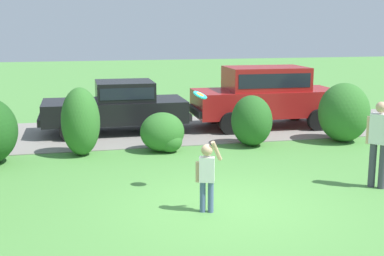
% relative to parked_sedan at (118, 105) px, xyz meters
% --- Properties ---
extents(ground_plane, '(80.00, 80.00, 0.00)m').
position_rel_parked_sedan_xyz_m(ground_plane, '(1.28, -7.01, -0.85)').
color(ground_plane, '#518E42').
extents(driveway_strip, '(28.00, 4.40, 0.02)m').
position_rel_parked_sedan_xyz_m(driveway_strip, '(1.28, -0.04, -0.84)').
color(driveway_strip, gray).
rests_on(driveway_strip, ground).
extents(shrub_centre_left, '(0.96, 1.09, 1.71)m').
position_rel_parked_sedan_xyz_m(shrub_centre_left, '(-1.15, -2.56, 0.01)').
color(shrub_centre_left, '#33702B').
rests_on(shrub_centre_left, ground).
extents(shrub_centre, '(1.14, 1.00, 1.01)m').
position_rel_parked_sedan_xyz_m(shrub_centre, '(0.92, -2.66, -0.38)').
color(shrub_centre, '#33702B').
rests_on(shrub_centre, ground).
extents(shrub_centre_right, '(1.09, 1.23, 1.37)m').
position_rel_parked_sedan_xyz_m(shrub_centre_right, '(3.34, -2.54, -0.16)').
color(shrub_centre_right, '#286023').
rests_on(shrub_centre_right, ground).
extents(shrub_far_end, '(1.39, 1.46, 1.64)m').
position_rel_parked_sedan_xyz_m(shrub_far_end, '(6.01, -2.64, -0.03)').
color(shrub_far_end, '#33702B').
rests_on(shrub_far_end, ground).
extents(parked_sedan, '(4.42, 2.13, 1.56)m').
position_rel_parked_sedan_xyz_m(parked_sedan, '(0.00, 0.00, 0.00)').
color(parked_sedan, black).
rests_on(parked_sedan, ground).
extents(parked_suv, '(4.74, 2.18, 1.92)m').
position_rel_parked_sedan_xyz_m(parked_suv, '(4.64, -0.17, 0.23)').
color(parked_suv, maroon).
rests_on(parked_suv, ground).
extents(child_thrower, '(0.48, 0.23, 1.29)m').
position_rel_parked_sedan_xyz_m(child_thrower, '(0.86, -7.21, -0.13)').
color(child_thrower, '#4C608C').
rests_on(child_thrower, ground).
extents(frisbee, '(0.29, 0.28, 0.19)m').
position_rel_parked_sedan_xyz_m(frisbee, '(1.03, -6.02, 1.05)').
color(frisbee, '#1EB7B2').
extents(adult_onlooker, '(0.40, 0.43, 1.74)m').
position_rel_parked_sedan_xyz_m(adult_onlooker, '(4.53, -6.63, 0.13)').
color(adult_onlooker, '#3F3F4C').
rests_on(adult_onlooker, ground).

